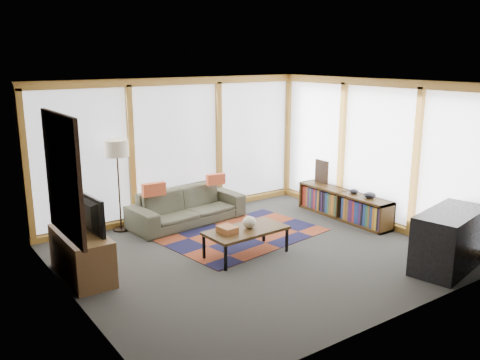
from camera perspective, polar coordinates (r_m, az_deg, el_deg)
ground at (r=7.92m, az=1.68°, el=-8.32°), size 5.50×5.50×0.00m
room_envelope at (r=8.21m, az=2.18°, el=3.68°), size 5.52×5.02×2.62m
rug at (r=8.70m, az=0.49°, el=-6.21°), size 2.80×2.01×0.01m
sofa at (r=9.29m, az=-5.98°, el=-2.98°), size 2.21×1.06×0.62m
pillow_left at (r=8.88m, az=-9.64°, el=-1.05°), size 0.42×0.16×0.22m
pillow_right at (r=9.54m, az=-2.75°, el=0.09°), size 0.37×0.15×0.20m
floor_lamp at (r=8.98m, az=-13.45°, el=-0.65°), size 0.40×0.40×1.60m
coffee_table at (r=7.80m, az=0.69°, el=-7.00°), size 1.29×0.69×0.42m
book_stack at (r=7.58m, az=-1.44°, el=-5.57°), size 0.25×0.30×0.09m
vase at (r=7.76m, az=1.06°, el=-4.75°), size 0.23×0.23×0.18m
bookshelf at (r=9.72m, az=11.54°, el=-2.75°), size 0.38×2.08×0.52m
bowl_a at (r=9.29m, az=14.36°, el=-1.66°), size 0.24×0.24×0.11m
bowl_b at (r=9.53m, az=12.66°, el=-1.24°), size 0.18×0.18×0.09m
shelf_picture at (r=10.19m, az=9.15°, el=0.95°), size 0.05×0.35×0.45m
tv_console at (r=7.37m, az=-17.34°, el=-8.04°), size 0.53×1.27×0.64m
television at (r=7.21m, az=-17.22°, el=-3.68°), size 0.18×0.90×0.52m
bar_counter at (r=7.88m, az=22.47°, el=-6.23°), size 1.44×0.89×0.85m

